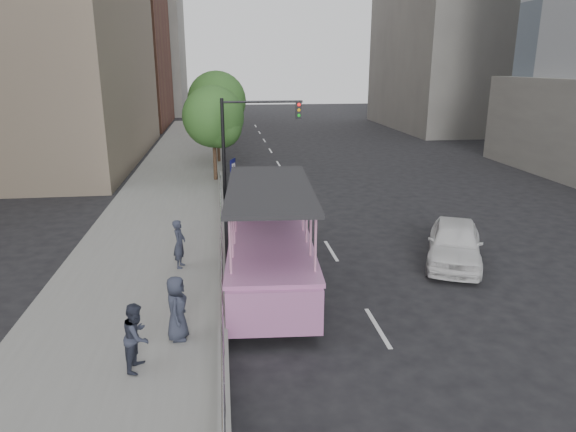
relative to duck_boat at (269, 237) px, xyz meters
name	(u,v)px	position (x,y,z in m)	size (l,w,h in m)	color
ground	(326,298)	(1.51, -2.33, -1.22)	(160.00, 160.00, 0.00)	black
sidewalk	(165,211)	(-4.24, 7.67, -1.07)	(5.50, 80.00, 0.30)	gray
kerb_wall	(222,264)	(-1.61, -0.33, -0.74)	(0.24, 30.00, 0.36)	gray
guardrail	(221,245)	(-1.61, -0.33, -0.08)	(0.07, 22.00, 0.71)	#ABACB0
duck_boat	(269,237)	(0.00, 0.00, 0.00)	(3.05, 10.06, 3.29)	black
car	(455,243)	(6.58, -0.09, -0.46)	(1.80, 4.47, 1.52)	white
pedestrian_near	(179,244)	(-2.97, 0.02, -0.11)	(0.60, 0.39, 1.63)	#2B303F
pedestrian_mid	(137,336)	(-3.46, -5.92, -0.14)	(0.76, 0.59, 1.56)	#2B303F
pedestrian_far	(177,308)	(-2.69, -4.74, -0.10)	(0.80, 0.52, 1.64)	#2B303F
parking_sign	(233,185)	(-1.03, 5.26, 0.63)	(0.24, 0.64, 2.98)	black
traffic_signal	(246,132)	(-0.19, 10.17, 2.28)	(4.20, 0.32, 5.20)	black
street_tree_near	(215,119)	(-1.79, 13.60, 2.60)	(3.52, 3.52, 5.72)	#362118
street_tree_far	(218,103)	(-1.59, 19.60, 3.08)	(3.97, 3.97, 6.45)	#362118
midrise_brick	(76,5)	(-16.49, 45.67, 11.78)	(18.00, 16.00, 26.00)	brown
midrise_stone_b	(124,41)	(-14.49, 61.67, 8.78)	(16.00, 14.00, 20.00)	gray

